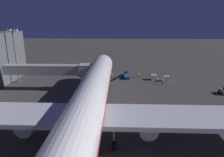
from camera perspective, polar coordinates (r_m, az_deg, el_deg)
The scene contains 14 objects.
ground_plane at distance 43.83m, azimuth -4.59°, elevation -8.98°, with size 320.00×320.00×0.00m, color #383533.
airliner_at_gate at distance 31.15m, azimuth -7.29°, elevation -8.81°, with size 57.39×69.99×20.07m.
jet_bridge at distance 56.51m, azimuth -15.96°, elevation 2.38°, with size 23.55×3.40×7.18m.
apron_floodlight_mast at distance 66.16m, azimuth -25.46°, elevation 6.65°, with size 2.90×0.50×15.85m.
belt_loader at distance 67.20m, azimuth 4.13°, elevation 0.93°, with size 1.96×8.90×3.33m.
pushback_tug at distance 59.99m, azimuth 28.79°, elevation -3.12°, with size 1.86×2.49×1.95m.
baggage_container_near_belt at distance 65.93m, azimuth 11.60°, elevation 0.33°, with size 1.75×1.78×1.70m, color #B7BABF.
baggage_container_far_row at distance 65.48m, azimuth 15.02°, elevation -0.04°, with size 1.50×1.57×1.64m, color #B7BABF.
ground_crew_near_nose_gear at distance 66.46m, azimuth -0.08°, elevation 0.95°, with size 0.40×0.40×1.83m.
ground_crew_marshaller_fwd at distance 63.36m, azimuth 12.49°, elevation -0.28°, with size 0.40×0.40×1.76m.
ground_crew_under_port_wing at distance 67.39m, azimuth 7.45°, elevation 0.99°, with size 0.40×0.40×1.77m.
ground_crew_by_tug at distance 61.99m, azimuth 14.07°, elevation -0.75°, with size 0.40×0.40×1.77m.
traffic_cone_nose_port at distance 64.48m, azimuth -0.37°, elevation -0.22°, with size 0.36×0.36×0.55m, color orange.
traffic_cone_nose_starboard at distance 64.82m, azimuth -4.26°, elevation -0.18°, with size 0.36×0.36×0.55m, color orange.
Camera 1 is at (-4.96, 39.28, 18.79)m, focal length 32.68 mm.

